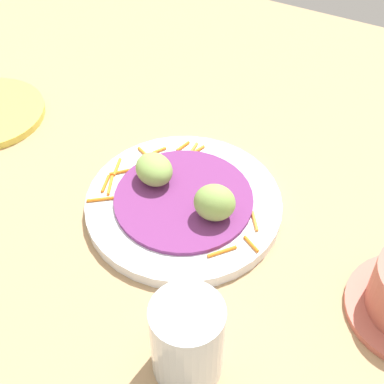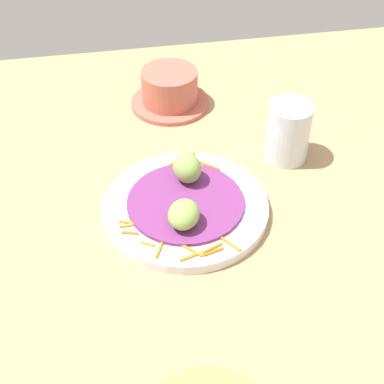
{
  "view_description": "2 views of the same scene",
  "coord_description": "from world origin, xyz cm",
  "px_view_note": "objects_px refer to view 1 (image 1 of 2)",
  "views": [
    {
      "loc": [
        27.35,
        -39.52,
        54.31
      ],
      "look_at": [
        6.07,
        2.46,
        5.01
      ],
      "focal_mm": 53.97,
      "sensor_mm": 36.0,
      "label": 1
    },
    {
      "loc": [
        -52.1,
        11.49,
        58.47
      ],
      "look_at": [
        6.3,
        0.86,
        4.58
      ],
      "focal_mm": 52.52,
      "sensor_mm": 36.0,
      "label": 2
    }
  ],
  "objects_px": {
    "guac_scoop_left": "(215,203)",
    "guac_scoop_center": "(154,169)",
    "water_glass": "(187,340)",
    "main_plate": "(184,205)"
  },
  "relations": [
    {
      "from": "guac_scoop_left",
      "to": "guac_scoop_center",
      "type": "height_order",
      "value": "guac_scoop_left"
    },
    {
      "from": "water_glass",
      "to": "main_plate",
      "type": "bearing_deg",
      "value": 118.52
    },
    {
      "from": "main_plate",
      "to": "water_glass",
      "type": "height_order",
      "value": "water_glass"
    },
    {
      "from": "guac_scoop_center",
      "to": "water_glass",
      "type": "bearing_deg",
      "value": -53.03
    },
    {
      "from": "guac_scoop_left",
      "to": "guac_scoop_center",
      "type": "distance_m",
      "value": 0.09
    },
    {
      "from": "guac_scoop_center",
      "to": "water_glass",
      "type": "xyz_separation_m",
      "value": [
        0.14,
        -0.19,
        0.01
      ]
    },
    {
      "from": "guac_scoop_center",
      "to": "guac_scoop_left",
      "type": "bearing_deg",
      "value": -12.61
    },
    {
      "from": "main_plate",
      "to": "guac_scoop_center",
      "type": "bearing_deg",
      "value": 167.39
    },
    {
      "from": "guac_scoop_left",
      "to": "water_glass",
      "type": "height_order",
      "value": "water_glass"
    },
    {
      "from": "main_plate",
      "to": "water_glass",
      "type": "xyz_separation_m",
      "value": [
        0.1,
        -0.18,
        0.04
      ]
    }
  ]
}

